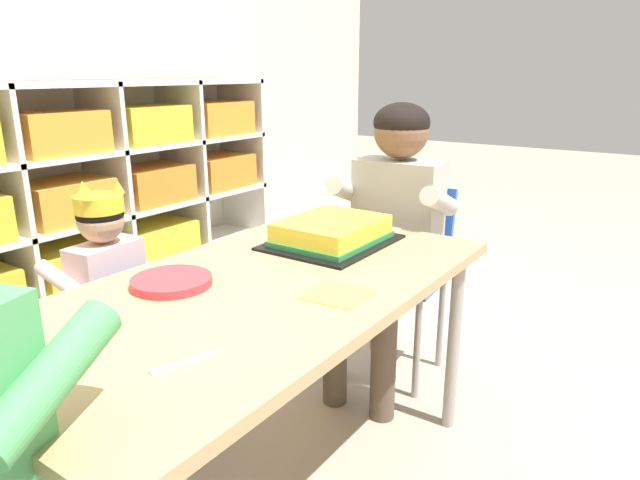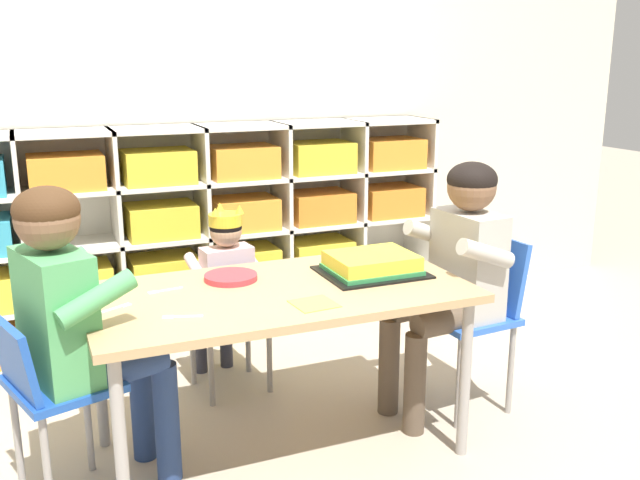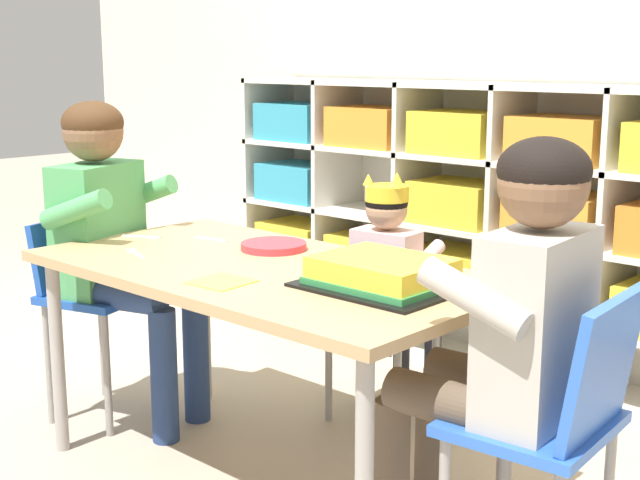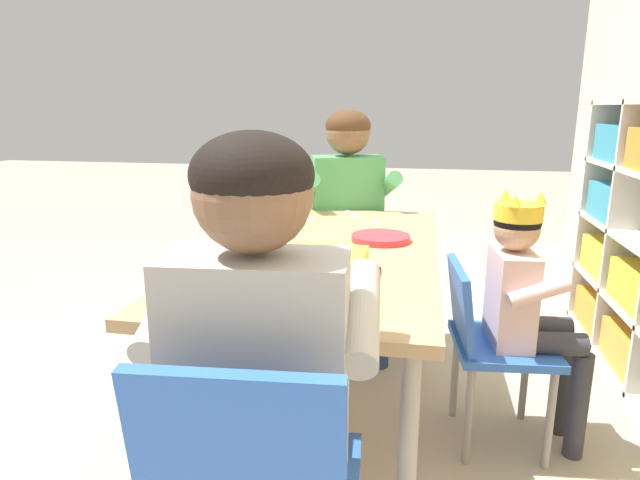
# 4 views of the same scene
# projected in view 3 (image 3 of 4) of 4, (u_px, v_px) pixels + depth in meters

# --- Properties ---
(ground) EXTENTS (16.00, 16.00, 0.00)m
(ground) POSITION_uv_depth(u_px,v_px,m) (266.00, 479.00, 2.53)
(ground) COLOR tan
(storage_cubby_shelf) EXTENTS (2.54, 0.32, 1.08)m
(storage_cubby_shelf) POSITION_uv_depth(u_px,v_px,m) (503.00, 232.00, 3.30)
(storage_cubby_shelf) COLOR silver
(storage_cubby_shelf) RESTS_ON ground
(activity_table) EXTENTS (1.31, 0.69, 0.62)m
(activity_table) POSITION_uv_depth(u_px,v_px,m) (264.00, 285.00, 2.42)
(activity_table) COLOR tan
(activity_table) RESTS_ON ground
(classroom_chair_blue) EXTENTS (0.35, 0.34, 0.59)m
(classroom_chair_blue) POSITION_uv_depth(u_px,v_px,m) (375.00, 319.00, 2.84)
(classroom_chair_blue) COLOR blue
(classroom_chair_blue) RESTS_ON ground
(child_with_crown) EXTENTS (0.31, 0.31, 0.81)m
(child_with_crown) POSITION_uv_depth(u_px,v_px,m) (393.00, 268.00, 2.89)
(child_with_crown) COLOR beige
(child_with_crown) RESTS_ON ground
(classroom_chair_adult_side) EXTENTS (0.39, 0.40, 0.66)m
(classroom_chair_adult_side) POSITION_uv_depth(u_px,v_px,m) (90.00, 292.00, 2.92)
(classroom_chair_adult_side) COLOR #1E4CA8
(classroom_chair_adult_side) RESTS_ON ground
(adult_helper_seated) EXTENTS (0.48, 0.46, 1.04)m
(adult_helper_seated) POSITION_uv_depth(u_px,v_px,m) (113.00, 227.00, 2.83)
(adult_helper_seated) COLOR #4C9E5B
(adult_helper_seated) RESTS_ON ground
(classroom_chair_guest_side) EXTENTS (0.37, 0.37, 0.71)m
(classroom_chair_guest_side) POSITION_uv_depth(u_px,v_px,m) (557.00, 416.00, 1.90)
(classroom_chair_guest_side) COLOR blue
(classroom_chair_guest_side) RESTS_ON ground
(guest_at_table_side) EXTENTS (0.45, 0.42, 1.02)m
(guest_at_table_side) POSITION_uv_depth(u_px,v_px,m) (511.00, 316.00, 1.93)
(guest_at_table_side) COLOR #B2ADA3
(guest_at_table_side) RESTS_ON ground
(birthday_cake_on_tray) EXTENTS (0.37, 0.31, 0.07)m
(birthday_cake_on_tray) POSITION_uv_depth(u_px,v_px,m) (382.00, 275.00, 2.17)
(birthday_cake_on_tray) COLOR black
(birthday_cake_on_tray) RESTS_ON activity_table
(paper_plate_stack) EXTENTS (0.19, 0.19, 0.02)m
(paper_plate_stack) POSITION_uv_depth(u_px,v_px,m) (274.00, 246.00, 2.60)
(paper_plate_stack) COLOR #DB333D
(paper_plate_stack) RESTS_ON activity_table
(paper_napkin_square) EXTENTS (0.15, 0.15, 0.00)m
(paper_napkin_square) POSITION_uv_depth(u_px,v_px,m) (221.00, 282.00, 2.23)
(paper_napkin_square) COLOR #F4DB4C
(paper_napkin_square) RESTS_ON activity_table
(fork_by_napkin) EXTENTS (0.12, 0.05, 0.00)m
(fork_by_napkin) POSITION_uv_depth(u_px,v_px,m) (135.00, 253.00, 2.55)
(fork_by_napkin) COLOR white
(fork_by_napkin) RESTS_ON activity_table
(fork_at_table_front_edge) EXTENTS (0.12, 0.07, 0.00)m
(fork_at_table_front_edge) POSITION_uv_depth(u_px,v_px,m) (143.00, 237.00, 2.78)
(fork_at_table_front_edge) COLOR white
(fork_at_table_front_edge) RESTS_ON activity_table
(fork_beside_plate_stack) EXTENTS (0.12, 0.03, 0.00)m
(fork_beside_plate_stack) POSITION_uv_depth(u_px,v_px,m) (209.00, 239.00, 2.75)
(fork_beside_plate_stack) COLOR white
(fork_beside_plate_stack) RESTS_ON activity_table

